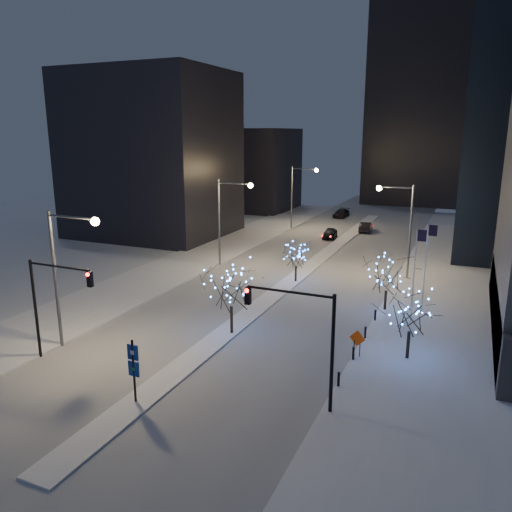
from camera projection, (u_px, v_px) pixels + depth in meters
The scene contains 25 objects.
ground at pixel (161, 385), 30.98m from camera, with size 160.00×160.00×0.00m, color silver.
road at pixel (321, 258), 62.12m from camera, with size 20.00×130.00×0.02m, color #ADB3BD.
median at pixel (309, 267), 57.66m from camera, with size 2.00×80.00×0.15m, color white.
east_sidewalk at pixel (440, 314), 42.94m from camera, with size 10.00×90.00×0.15m, color white.
west_sidewalk at pixel (157, 276), 54.19m from camera, with size 8.00×90.00×0.15m, color white.
filler_west_near at pixel (152, 155), 74.54m from camera, with size 22.00×18.00×24.00m, color black.
filler_west_far at pixel (247, 169), 101.42m from camera, with size 18.00×16.00×16.00m, color black.
horizon_block at pixel (428, 104), 105.45m from camera, with size 24.00×14.00×42.00m, color black.
street_lamp_w_near at pixel (65, 262), 34.66m from camera, with size 4.40×0.56×10.00m.
street_lamp_w_mid at pixel (227, 211), 56.91m from camera, with size 4.40×0.56×10.00m.
street_lamp_w_far at pixel (298, 189), 79.15m from camera, with size 4.40×0.56×10.00m.
street_lamp_east at pixel (402, 219), 52.21m from camera, with size 3.90×0.56×10.00m.
traffic_signal_west at pixel (51, 295), 33.11m from camera, with size 5.26×0.43×7.00m.
traffic_signal_east at pixel (305, 330), 27.25m from camera, with size 5.26×0.43×7.00m.
flagpoles at pixel (421, 266), 39.99m from camera, with size 1.35×2.60×8.00m.
bollards at pixel (360, 342), 35.78m from camera, with size 0.16×12.16×0.90m.
car_near at pixel (330, 233), 73.70m from camera, with size 1.78×4.43×1.51m, color black.
car_mid at pixel (366, 227), 78.42m from camera, with size 1.67×4.79×1.58m, color black.
car_far at pixel (341, 213), 91.98m from camera, with size 2.09×5.13×1.49m, color black.
holiday_tree_median_near at pixel (231, 287), 37.78m from camera, with size 4.43×4.43×5.58m.
holiday_tree_median_far at pixel (296, 255), 51.43m from camera, with size 3.73×3.73×4.17m.
holiday_tree_plaza_near at pixel (411, 312), 33.56m from camera, with size 4.43×4.43×5.03m.
holiday_tree_plaza_far at pixel (387, 273), 43.01m from camera, with size 4.36×4.36×5.16m.
wayfinding_sign at pixel (134, 365), 28.23m from camera, with size 0.70×0.14×3.95m.
construction_sign at pixel (357, 341), 34.33m from camera, with size 1.15×0.24×1.91m.
Camera 1 is at (16.65, -23.44, 15.23)m, focal length 35.00 mm.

